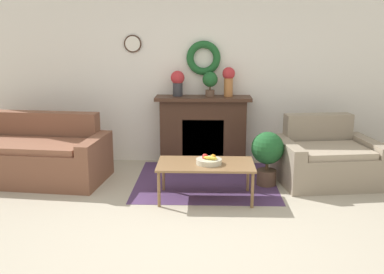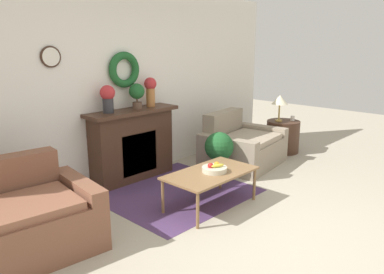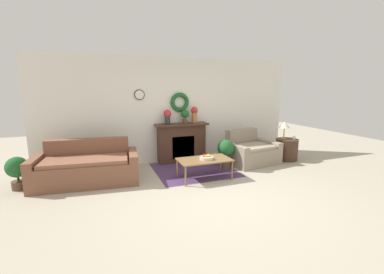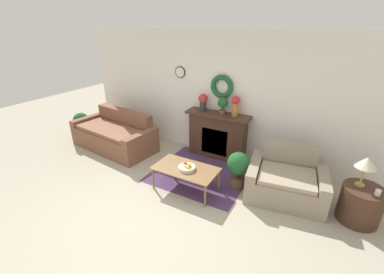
{
  "view_description": "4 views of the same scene",
  "coord_description": "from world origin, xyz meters",
  "px_view_note": "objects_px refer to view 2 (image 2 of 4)",
  "views": [
    {
      "loc": [
        0.19,
        -4.03,
        1.93
      ],
      "look_at": [
        0.02,
        1.33,
        0.68
      ],
      "focal_mm": 42.0,
      "sensor_mm": 36.0,
      "label": 1
    },
    {
      "loc": [
        -3.01,
        -1.73,
        1.92
      ],
      "look_at": [
        0.14,
        1.27,
        0.83
      ],
      "focal_mm": 35.0,
      "sensor_mm": 36.0,
      "label": 2
    },
    {
      "loc": [
        -1.92,
        -3.86,
        1.94
      ],
      "look_at": [
        0.07,
        1.46,
        0.84
      ],
      "focal_mm": 24.0,
      "sensor_mm": 36.0,
      "label": 3
    },
    {
      "loc": [
        2.19,
        -2.34,
        2.78
      ],
      "look_at": [
        0.12,
        1.35,
        0.89
      ],
      "focal_mm": 24.0,
      "sensor_mm": 36.0,
      "label": 4
    }
  ],
  "objects_px": {
    "side_table_by_loveseat": "(283,136)",
    "loveseat_right": "(242,146)",
    "potted_plant_on_mantel": "(137,93)",
    "potted_plant_floor_by_loveseat": "(219,151)",
    "coffee_table": "(211,175)",
    "fruit_bowl": "(214,169)",
    "table_lamp": "(280,100)",
    "vase_on_mantel_left": "(108,97)",
    "vase_on_mantel_right": "(150,90)",
    "fireplace": "(133,144)",
    "mug": "(293,118)"
  },
  "relations": [
    {
      "from": "side_table_by_loveseat",
      "to": "loveseat_right",
      "type": "bearing_deg",
      "value": 173.98
    },
    {
      "from": "potted_plant_on_mantel",
      "to": "potted_plant_floor_by_loveseat",
      "type": "bearing_deg",
      "value": -51.14
    },
    {
      "from": "coffee_table",
      "to": "potted_plant_on_mantel",
      "type": "height_order",
      "value": "potted_plant_on_mantel"
    },
    {
      "from": "potted_plant_floor_by_loveseat",
      "to": "fruit_bowl",
      "type": "bearing_deg",
      "value": -143.87
    },
    {
      "from": "table_lamp",
      "to": "loveseat_right",
      "type": "bearing_deg",
      "value": 176.81
    },
    {
      "from": "coffee_table",
      "to": "vase_on_mantel_left",
      "type": "height_order",
      "value": "vase_on_mantel_left"
    },
    {
      "from": "vase_on_mantel_right",
      "to": "fireplace",
      "type": "bearing_deg",
      "value": -179.12
    },
    {
      "from": "coffee_table",
      "to": "table_lamp",
      "type": "height_order",
      "value": "table_lamp"
    },
    {
      "from": "coffee_table",
      "to": "mug",
      "type": "relative_size",
      "value": 13.05
    },
    {
      "from": "side_table_by_loveseat",
      "to": "vase_on_mantel_left",
      "type": "bearing_deg",
      "value": 164.61
    },
    {
      "from": "coffee_table",
      "to": "potted_plant_floor_by_loveseat",
      "type": "relative_size",
      "value": 1.61
    },
    {
      "from": "potted_plant_floor_by_loveseat",
      "to": "vase_on_mantel_right",
      "type": "bearing_deg",
      "value": 116.63
    },
    {
      "from": "loveseat_right",
      "to": "coffee_table",
      "type": "distance_m",
      "value": 1.75
    },
    {
      "from": "potted_plant_on_mantel",
      "to": "vase_on_mantel_right",
      "type": "bearing_deg",
      "value": 4.3
    },
    {
      "from": "vase_on_mantel_left",
      "to": "fireplace",
      "type": "bearing_deg",
      "value": -0.87
    },
    {
      "from": "coffee_table",
      "to": "side_table_by_loveseat",
      "type": "height_order",
      "value": "side_table_by_loveseat"
    },
    {
      "from": "loveseat_right",
      "to": "potted_plant_floor_by_loveseat",
      "type": "relative_size",
      "value": 1.99
    },
    {
      "from": "coffee_table",
      "to": "table_lamp",
      "type": "bearing_deg",
      "value": 13.99
    },
    {
      "from": "potted_plant_on_mantel",
      "to": "potted_plant_floor_by_loveseat",
      "type": "distance_m",
      "value": 1.42
    },
    {
      "from": "potted_plant_floor_by_loveseat",
      "to": "vase_on_mantel_left",
      "type": "bearing_deg",
      "value": 142.3
    },
    {
      "from": "mug",
      "to": "vase_on_mantel_right",
      "type": "distance_m",
      "value": 2.76
    },
    {
      "from": "fruit_bowl",
      "to": "table_lamp",
      "type": "height_order",
      "value": "table_lamp"
    },
    {
      "from": "fruit_bowl",
      "to": "table_lamp",
      "type": "distance_m",
      "value": 2.71
    },
    {
      "from": "fireplace",
      "to": "coffee_table",
      "type": "xyz_separation_m",
      "value": [
        0.04,
        -1.44,
        -0.12
      ]
    },
    {
      "from": "fireplace",
      "to": "vase_on_mantel_left",
      "type": "bearing_deg",
      "value": 179.13
    },
    {
      "from": "loveseat_right",
      "to": "fruit_bowl",
      "type": "distance_m",
      "value": 1.73
    },
    {
      "from": "coffee_table",
      "to": "loveseat_right",
      "type": "bearing_deg",
      "value": 24.0
    },
    {
      "from": "potted_plant_on_mantel",
      "to": "side_table_by_loveseat",
      "type": "bearing_deg",
      "value": -17.57
    },
    {
      "from": "vase_on_mantel_right",
      "to": "potted_plant_on_mantel",
      "type": "xyz_separation_m",
      "value": [
        -0.27,
        -0.02,
        -0.03
      ]
    },
    {
      "from": "table_lamp",
      "to": "vase_on_mantel_left",
      "type": "bearing_deg",
      "value": 165.29
    },
    {
      "from": "fireplace",
      "to": "vase_on_mantel_right",
      "type": "xyz_separation_m",
      "value": [
        0.36,
        0.01,
        0.75
      ]
    },
    {
      "from": "loveseat_right",
      "to": "fruit_bowl",
      "type": "height_order",
      "value": "loveseat_right"
    },
    {
      "from": "vase_on_mantel_right",
      "to": "potted_plant_floor_by_loveseat",
      "type": "relative_size",
      "value": 0.6
    },
    {
      "from": "coffee_table",
      "to": "mug",
      "type": "distance_m",
      "value": 2.87
    },
    {
      "from": "fireplace",
      "to": "potted_plant_on_mantel",
      "type": "bearing_deg",
      "value": -8.38
    },
    {
      "from": "side_table_by_loveseat",
      "to": "vase_on_mantel_right",
      "type": "distance_m",
      "value": 2.7
    },
    {
      "from": "fireplace",
      "to": "mug",
      "type": "bearing_deg",
      "value": -18.37
    },
    {
      "from": "table_lamp",
      "to": "potted_plant_floor_by_loveseat",
      "type": "height_order",
      "value": "table_lamp"
    },
    {
      "from": "fireplace",
      "to": "vase_on_mantel_left",
      "type": "relative_size",
      "value": 3.77
    },
    {
      "from": "coffee_table",
      "to": "side_table_by_loveseat",
      "type": "distance_m",
      "value": 2.76
    },
    {
      "from": "coffee_table",
      "to": "fireplace",
      "type": "bearing_deg",
      "value": 91.67
    },
    {
      "from": "fruit_bowl",
      "to": "vase_on_mantel_right",
      "type": "bearing_deg",
      "value": 79.1
    },
    {
      "from": "fireplace",
      "to": "fruit_bowl",
      "type": "distance_m",
      "value": 1.47
    },
    {
      "from": "side_table_by_loveseat",
      "to": "vase_on_mantel_left",
      "type": "height_order",
      "value": "vase_on_mantel_left"
    },
    {
      "from": "fruit_bowl",
      "to": "potted_plant_on_mantel",
      "type": "height_order",
      "value": "potted_plant_on_mantel"
    },
    {
      "from": "coffee_table",
      "to": "table_lamp",
      "type": "xyz_separation_m",
      "value": [
        2.62,
        0.65,
        0.54
      ]
    },
    {
      "from": "table_lamp",
      "to": "potted_plant_floor_by_loveseat",
      "type": "relative_size",
      "value": 0.67
    },
    {
      "from": "mug",
      "to": "potted_plant_on_mantel",
      "type": "xyz_separation_m",
      "value": [
        -2.77,
        0.94,
        0.63
      ]
    },
    {
      "from": "coffee_table",
      "to": "vase_on_mantel_left",
      "type": "xyz_separation_m",
      "value": [
        -0.41,
        1.45,
        0.83
      ]
    },
    {
      "from": "side_table_by_loveseat",
      "to": "mug",
      "type": "xyz_separation_m",
      "value": [
        0.13,
        -0.1,
        0.33
      ]
    }
  ]
}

